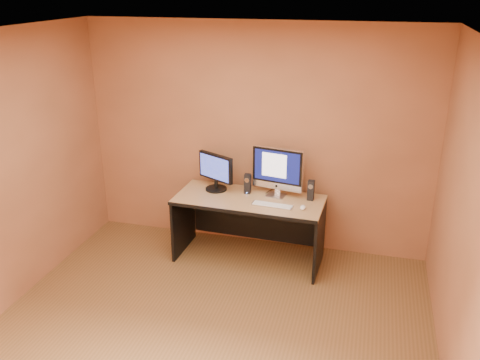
{
  "coord_description": "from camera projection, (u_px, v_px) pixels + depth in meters",
  "views": [
    {
      "loc": [
        1.26,
        -3.42,
        2.97
      ],
      "look_at": [
        -0.04,
        1.43,
        1.0
      ],
      "focal_mm": 38.0,
      "sensor_mm": 36.0,
      "label": 1
    }
  ],
  "objects": [
    {
      "name": "ceiling",
      "position": [
        192.0,
        39.0,
        3.52
      ],
      "size": [
        4.0,
        4.0,
        0.0
      ],
      "primitive_type": "plane",
      "color": "white",
      "rests_on": "walls"
    },
    {
      "name": "floor",
      "position": [
        202.0,
        343.0,
        4.47
      ],
      "size": [
        4.0,
        4.0,
        0.0
      ],
      "primitive_type": "plane",
      "color": "brown",
      "rests_on": "ground"
    },
    {
      "name": "mouse",
      "position": [
        303.0,
        207.0,
        5.3
      ],
      "size": [
        0.06,
        0.1,
        0.04
      ],
      "primitive_type": "ellipsoid",
      "rotation": [
        0.0,
        0.0,
        -0.0
      ],
      "color": "white",
      "rests_on": "desk"
    },
    {
      "name": "desk",
      "position": [
        249.0,
        229.0,
        5.7
      ],
      "size": [
        1.65,
        0.77,
        0.75
      ],
      "primitive_type": null,
      "rotation": [
        0.0,
        0.0,
        -0.04
      ],
      "color": "tan",
      "rests_on": "ground"
    },
    {
      "name": "cable_b",
      "position": [
        270.0,
        191.0,
        5.76
      ],
      "size": [
        0.06,
        0.18,
        0.01
      ],
      "primitive_type": "cylinder",
      "rotation": [
        1.57,
        0.0,
        -0.3
      ],
      "color": "black",
      "rests_on": "desk"
    },
    {
      "name": "speaker_left",
      "position": [
        248.0,
        184.0,
        5.67
      ],
      "size": [
        0.07,
        0.07,
        0.22
      ],
      "primitive_type": null,
      "rotation": [
        0.0,
        0.0,
        -0.01
      ],
      "color": "black",
      "rests_on": "desk"
    },
    {
      "name": "cable_a",
      "position": [
        279.0,
        190.0,
        5.78
      ],
      "size": [
        0.03,
        0.22,
        0.01
      ],
      "primitive_type": "cylinder",
      "rotation": [
        1.57,
        0.0,
        0.11
      ],
      "color": "black",
      "rests_on": "desk"
    },
    {
      "name": "walls",
      "position": [
        198.0,
        209.0,
        3.99
      ],
      "size": [
        4.0,
        4.0,
        2.6
      ],
      "primitive_type": null,
      "color": "#A26341",
      "rests_on": "ground"
    },
    {
      "name": "speaker_right",
      "position": [
        311.0,
        190.0,
        5.49
      ],
      "size": [
        0.07,
        0.08,
        0.22
      ],
      "primitive_type": null,
      "rotation": [
        0.0,
        0.0,
        -0.04
      ],
      "color": "black",
      "rests_on": "desk"
    },
    {
      "name": "imac",
      "position": [
        276.0,
        172.0,
        5.53
      ],
      "size": [
        0.61,
        0.31,
        0.56
      ],
      "primitive_type": null,
      "rotation": [
        0.0,
        0.0,
        -0.17
      ],
      "color": "silver",
      "rests_on": "desk"
    },
    {
      "name": "second_monitor",
      "position": [
        216.0,
        172.0,
        5.72
      ],
      "size": [
        0.54,
        0.43,
        0.43
      ],
      "primitive_type": null,
      "rotation": [
        0.0,
        0.0,
        -0.46
      ],
      "color": "black",
      "rests_on": "desk"
    },
    {
      "name": "keyboard",
      "position": [
        272.0,
        205.0,
        5.38
      ],
      "size": [
        0.44,
        0.15,
        0.02
      ],
      "primitive_type": "cube",
      "rotation": [
        0.0,
        0.0,
        -0.08
      ],
      "color": "silver",
      "rests_on": "desk"
    }
  ]
}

